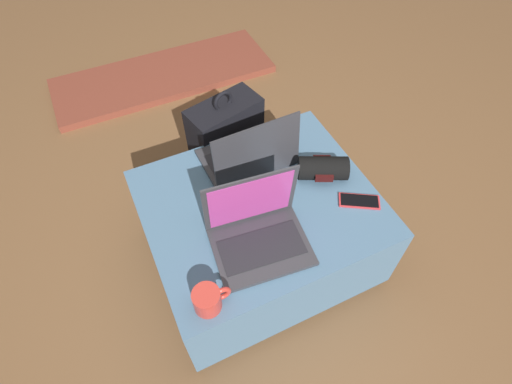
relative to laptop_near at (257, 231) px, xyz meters
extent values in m
plane|color=brown|center=(0.08, 0.14, -0.46)|extent=(14.00, 14.00, 0.00)
cube|color=#2A3D4E|center=(0.08, 0.14, -0.44)|extent=(0.83, 0.71, 0.05)
cube|color=slate|center=(0.08, 0.14, -0.23)|extent=(0.87, 0.74, 0.36)
cube|color=#333338|center=(0.00, -0.04, -0.05)|extent=(0.35, 0.29, 0.02)
cube|color=#232328|center=(0.00, -0.04, -0.04)|extent=(0.30, 0.17, 0.00)
cube|color=#333338|center=(0.01, 0.07, 0.09)|extent=(0.33, 0.07, 0.25)
cube|color=#B23D93|center=(0.01, 0.07, 0.09)|extent=(0.29, 0.06, 0.22)
cube|color=#333338|center=(0.12, 0.37, -0.05)|extent=(0.36, 0.25, 0.02)
cube|color=#232328|center=(0.12, 0.38, -0.04)|extent=(0.31, 0.14, 0.00)
cube|color=#333338|center=(0.13, 0.26, 0.08)|extent=(0.35, 0.04, 0.24)
cube|color=black|center=(0.13, 0.27, 0.08)|extent=(0.31, 0.03, 0.22)
cube|color=red|center=(0.42, -0.02, -0.05)|extent=(0.16, 0.13, 0.01)
cube|color=black|center=(0.42, -0.02, -0.05)|extent=(0.15, 0.12, 0.00)
cube|color=black|center=(0.13, 0.62, -0.22)|extent=(0.36, 0.23, 0.49)
cube|color=black|center=(0.11, 0.72, -0.31)|extent=(0.27, 0.12, 0.22)
torus|color=black|center=(0.13, 0.62, 0.05)|extent=(0.10, 0.04, 0.10)
cylinder|color=black|center=(0.36, 0.15, -0.01)|extent=(0.21, 0.17, 0.09)
cube|color=#350D0D|center=(0.36, 0.15, -0.01)|extent=(0.11, 0.13, 0.03)
cylinder|color=red|center=(-0.24, -0.15, -0.01)|extent=(0.09, 0.09, 0.09)
torus|color=red|center=(-0.20, -0.15, -0.01)|extent=(0.06, 0.02, 0.06)
cube|color=brown|center=(0.08, 1.60, -0.44)|extent=(1.40, 0.50, 0.04)
camera|label=1|loc=(-0.32, -0.66, 1.16)|focal=28.00mm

